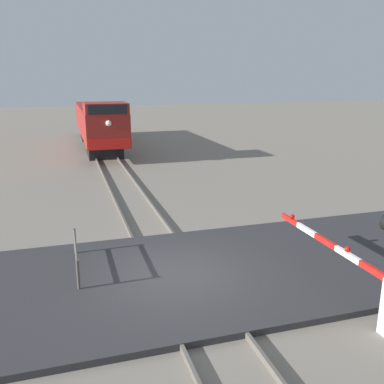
{
  "coord_description": "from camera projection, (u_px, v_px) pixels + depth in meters",
  "views": [
    {
      "loc": [
        -2.68,
        -10.23,
        5.32
      ],
      "look_at": [
        0.98,
        1.8,
        1.95
      ],
      "focal_mm": 39.45,
      "sensor_mm": 36.0,
      "label": 1
    }
  ],
  "objects": [
    {
      "name": "guard_railing",
      "position": [
        76.0,
        254.0,
        11.7
      ],
      "size": [
        0.08,
        2.47,
        0.95
      ],
      "color": "#4C4742",
      "rests_on": "ground_plane"
    },
    {
      "name": "rail_track_right",
      "position": [
        202.0,
        273.0,
        11.76
      ],
      "size": [
        0.08,
        80.0,
        0.15
      ],
      "primitive_type": "cube",
      "color": "#59544C",
      "rests_on": "ground_plane"
    },
    {
      "name": "ground_plane",
      "position": [
        177.0,
        279.0,
        11.58
      ],
      "size": [
        160.0,
        160.0,
        0.0
      ],
      "primitive_type": "plane",
      "color": "gray"
    },
    {
      "name": "rail_track_left",
      "position": [
        151.0,
        280.0,
        11.36
      ],
      "size": [
        0.08,
        80.0,
        0.15
      ],
      "primitive_type": "cube",
      "color": "#59544C",
      "rests_on": "ground_plane"
    },
    {
      "name": "locomotive",
      "position": [
        98.0,
        122.0,
        33.53
      ],
      "size": [
        2.74,
        17.08,
        3.87
      ],
      "color": "black",
      "rests_on": "ground_plane"
    },
    {
      "name": "crossing_gate",
      "position": [
        375.0,
        286.0,
        9.39
      ],
      "size": [
        0.36,
        5.33,
        1.4
      ],
      "color": "silver",
      "rests_on": "ground_plane"
    },
    {
      "name": "road_surface",
      "position": [
        177.0,
        276.0,
        11.56
      ],
      "size": [
        36.0,
        6.16,
        0.16
      ],
      "primitive_type": "cube",
      "color": "#2D2D30",
      "rests_on": "ground_plane"
    }
  ]
}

